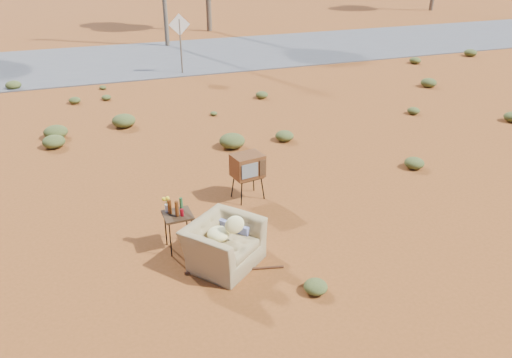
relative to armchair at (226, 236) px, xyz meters
name	(u,v)px	position (x,y,z in m)	size (l,w,h in m)	color
ground	(251,249)	(0.47, 0.16, -0.45)	(140.00, 140.00, 0.00)	brown
highway	(132,60)	(0.47, 15.16, -0.43)	(140.00, 7.00, 0.04)	#565659
armchair	(226,236)	(0.00, 0.00, 0.00)	(1.39, 1.44, 0.96)	#927C50
tv_unit	(248,166)	(1.01, 1.87, 0.24)	(0.64, 0.55, 0.92)	black
side_table	(175,212)	(-0.66, 0.61, 0.23)	(0.46, 0.46, 0.92)	#352513
rusty_bar	(235,270)	(0.03, -0.32, -0.43)	(0.04, 0.04, 1.53)	#4D2914
road_sign	(180,33)	(1.97, 12.16, 1.05)	(0.78, 0.06, 2.19)	brown
scrub_patch	(155,151)	(-0.36, 4.56, -0.31)	(17.49, 8.07, 0.33)	#4D5726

